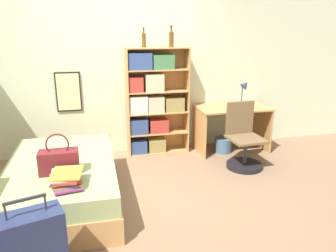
{
  "coord_description": "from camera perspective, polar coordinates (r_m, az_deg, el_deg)",
  "views": [
    {
      "loc": [
        -0.34,
        -3.44,
        1.87
      ],
      "look_at": [
        0.49,
        0.19,
        0.75
      ],
      "focal_mm": 35.0,
      "sensor_mm": 36.0,
      "label": 1
    }
  ],
  "objects": [
    {
      "name": "desk",
      "position": [
        5.19,
        11.01,
        0.97
      ],
      "size": [
        1.09,
        0.65,
        0.7
      ],
      "color": "tan",
      "rests_on": "ground_plane"
    },
    {
      "name": "book_stack_on_bed",
      "position": [
        3.18,
        -17.29,
        -8.77
      ],
      "size": [
        0.32,
        0.39,
        0.13
      ],
      "color": "silver",
      "rests_on": "bed"
    },
    {
      "name": "wall_back",
      "position": [
        4.98,
        -9.12,
        9.94
      ],
      "size": [
        10.0,
        0.09,
        2.6
      ],
      "color": "beige",
      "rests_on": "ground_plane"
    },
    {
      "name": "desk_chair",
      "position": [
        4.67,
        13.02,
        -3.65
      ],
      "size": [
        0.5,
        0.5,
        0.9
      ],
      "color": "black",
      "rests_on": "ground_plane"
    },
    {
      "name": "handbag",
      "position": [
        3.45,
        -18.47,
        -5.79
      ],
      "size": [
        0.38,
        0.18,
        0.41
      ],
      "color": "maroon",
      "rests_on": "bed"
    },
    {
      "name": "bottle_green",
      "position": [
        4.81,
        -4.24,
        14.76
      ],
      "size": [
        0.06,
        0.06,
        0.27
      ],
      "color": "brown",
      "rests_on": "bookcase"
    },
    {
      "name": "suitcase",
      "position": [
        2.73,
        -22.58,
        -19.6
      ],
      "size": [
        0.52,
        0.37,
        0.75
      ],
      "color": "navy",
      "rests_on": "ground_plane"
    },
    {
      "name": "ground_plane",
      "position": [
        3.93,
        -6.57,
        -11.77
      ],
      "size": [
        14.0,
        14.0,
        0.0
      ],
      "primitive_type": "plane",
      "color": "#84664C"
    },
    {
      "name": "waste_bin",
      "position": [
        5.19,
        9.58,
        -3.27
      ],
      "size": [
        0.27,
        0.27,
        0.23
      ],
      "color": "slate",
      "rests_on": "ground_plane"
    },
    {
      "name": "desk_lamp",
      "position": [
        5.19,
        13.18,
        6.34
      ],
      "size": [
        0.2,
        0.15,
        0.41
      ],
      "color": "navy",
      "rests_on": "desk"
    },
    {
      "name": "bottle_brown",
      "position": [
        4.83,
        0.57,
        14.93
      ],
      "size": [
        0.07,
        0.07,
        0.3
      ],
      "color": "brown",
      "rests_on": "bookcase"
    },
    {
      "name": "bed",
      "position": [
        3.85,
        -17.82,
        -9.28
      ],
      "size": [
        1.16,
        1.85,
        0.47
      ],
      "color": "tan",
      "rests_on": "ground_plane"
    },
    {
      "name": "bookcase",
      "position": [
        4.93,
        -2.76,
        4.25
      ],
      "size": [
        0.92,
        0.29,
        1.6
      ],
      "color": "tan",
      "rests_on": "ground_plane"
    }
  ]
}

